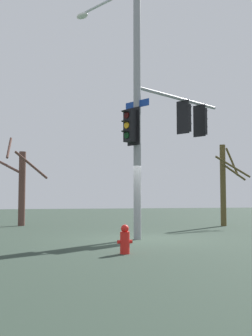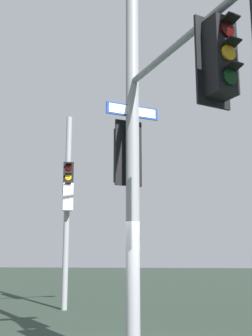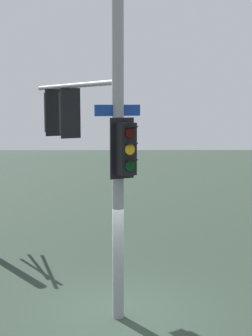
% 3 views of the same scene
% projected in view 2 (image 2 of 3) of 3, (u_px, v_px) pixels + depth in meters
% --- Properties ---
extents(main_signal_pole_assembly, '(6.01, 3.54, 9.32)m').
position_uv_depth(main_signal_pole_assembly, '(162.00, 88.00, 7.25)').
color(main_signal_pole_assembly, gray).
rests_on(main_signal_pole_assembly, ground).
extents(secondary_pole_assembly, '(0.74, 0.45, 6.79)m').
position_uv_depth(secondary_pole_assembly, '(67.00, 199.00, 14.33)').
color(secondary_pole_assembly, gray).
rests_on(secondary_pole_assembly, ground).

